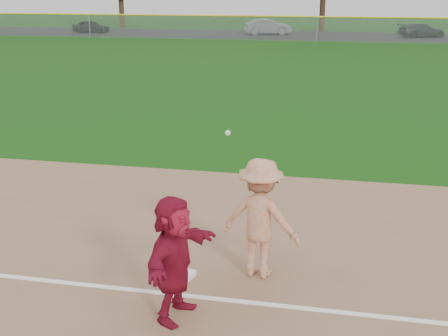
% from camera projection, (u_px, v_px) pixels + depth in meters
% --- Properties ---
extents(ground, '(160.00, 160.00, 0.00)m').
position_uv_depth(ground, '(206.00, 272.00, 9.09)').
color(ground, '#13440D').
rests_on(ground, ground).
extents(foul_line, '(60.00, 0.10, 0.01)m').
position_uv_depth(foul_line, '(193.00, 296.00, 8.34)').
color(foul_line, white).
rests_on(foul_line, infield_dirt).
extents(parking_asphalt, '(120.00, 10.00, 0.01)m').
position_uv_depth(parking_asphalt, '(319.00, 36.00, 51.96)').
color(parking_asphalt, black).
rests_on(parking_asphalt, ground).
extents(first_base, '(0.45, 0.45, 0.08)m').
position_uv_depth(first_base, '(181.00, 275.00, 8.87)').
color(first_base, white).
rests_on(first_base, infield_dirt).
extents(base_runner, '(0.89, 1.73, 1.78)m').
position_uv_depth(base_runner, '(174.00, 258.00, 7.58)').
color(base_runner, maroon).
rests_on(base_runner, infield_dirt).
extents(car_left, '(3.55, 1.47, 1.20)m').
position_uv_depth(car_left, '(91.00, 26.00, 54.83)').
color(car_left, black).
rests_on(car_left, parking_asphalt).
extents(car_mid, '(4.65, 2.67, 1.45)m').
position_uv_depth(car_mid, '(268.00, 27.00, 52.79)').
color(car_mid, slate).
rests_on(car_mid, parking_asphalt).
extents(car_right, '(4.49, 3.19, 1.21)m').
position_uv_depth(car_right, '(422.00, 30.00, 50.08)').
color(car_right, black).
rests_on(car_right, parking_asphalt).
extents(first_base_play, '(1.37, 0.97, 2.38)m').
position_uv_depth(first_base_play, '(260.00, 218.00, 8.70)').
color(first_base_play, '#B0B0B3').
rests_on(first_base_play, infield_dirt).
extents(outfield_fence, '(110.00, 0.12, 110.00)m').
position_uv_depth(outfield_fence, '(317.00, 17.00, 45.76)').
color(outfield_fence, '#999EA0').
rests_on(outfield_fence, ground).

